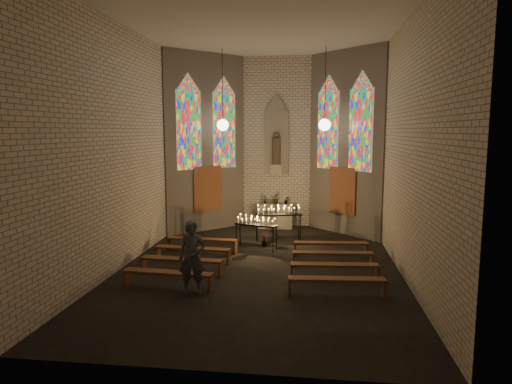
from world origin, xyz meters
The scene contains 18 objects.
floor centered at (0.00, 0.00, 0.00)m, with size 12.00×12.00×0.00m, color black.
room centered at (0.00, 3.37, 3.72)m, with size 8.22×12.43×7.00m.
altar centered at (0.00, 5.45, 0.50)m, with size 1.40×0.60×1.00m, color #B8B296.
flower_vase_left centered at (-0.43, 5.43, 1.17)m, with size 0.18×0.12×0.34m, color #4C723F.
flower_vase_center centered at (0.01, 5.50, 1.22)m, with size 0.40×0.35×0.45m, color #4C723F.
flower_vase_right centered at (0.45, 5.42, 1.17)m, with size 0.19×0.15×0.34m, color #4C723F.
aisle_flower_pot centered at (-0.14, 2.40, 0.20)m, with size 0.22×0.22×0.40m, color #4C723F.
votive_stand_left centered at (-0.36, 1.93, 0.92)m, with size 1.50×0.80×1.08m.
votive_stand_right centered at (0.29, 3.26, 1.06)m, with size 1.73×0.75×1.24m.
pew_left_0 centered at (-2.12, 1.42, 0.37)m, with size 2.36×0.51×0.45m.
pew_right_0 centered at (2.12, 1.42, 0.37)m, with size 2.36×0.51×0.45m.
pew_left_1 centered at (-2.12, 0.22, 0.37)m, with size 2.36×0.51×0.45m.
pew_right_1 centered at (2.12, 0.22, 0.37)m, with size 2.36×0.51×0.45m.
pew_left_2 centered at (-2.12, -0.98, 0.37)m, with size 2.36×0.51×0.45m.
pew_right_2 centered at (2.12, -0.98, 0.37)m, with size 2.36×0.51×0.45m.
pew_left_3 centered at (-2.12, -2.18, 0.37)m, with size 2.36×0.51×0.45m.
pew_right_3 centered at (2.12, -2.18, 0.37)m, with size 2.36×0.51×0.45m.
visitor centered at (-1.39, -2.46, 0.91)m, with size 0.67×0.44×1.83m, color #484952.
Camera 1 is at (1.49, -12.99, 3.99)m, focal length 32.00 mm.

